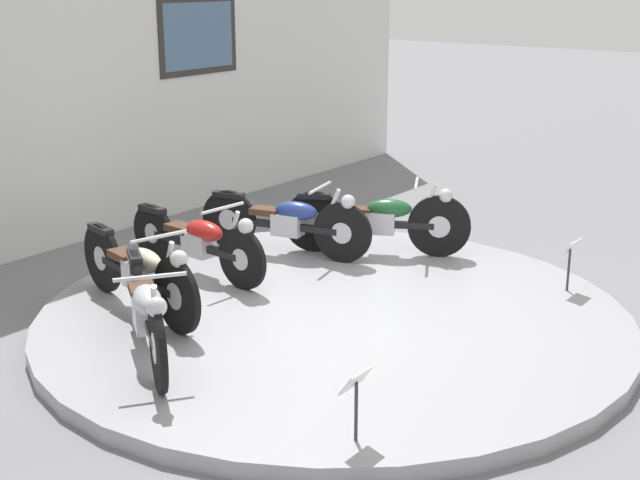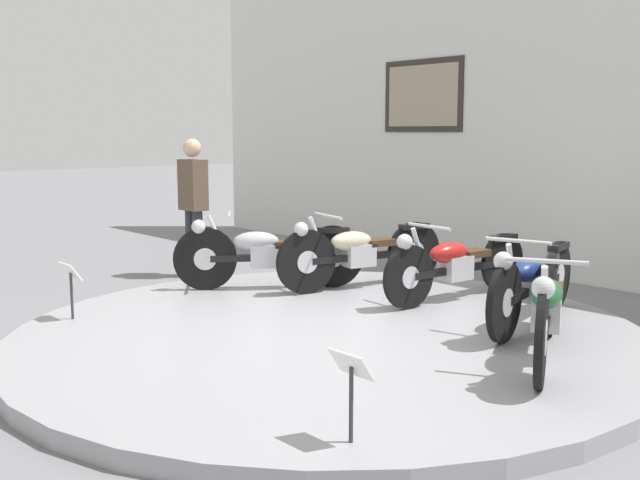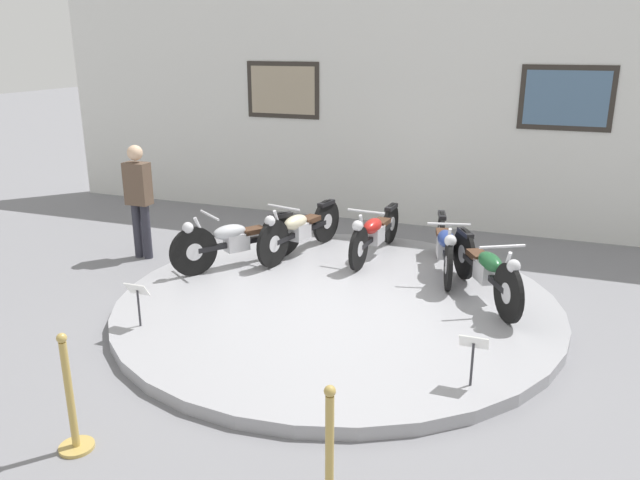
{
  "view_description": "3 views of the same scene",
  "coord_description": "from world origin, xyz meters",
  "px_view_note": "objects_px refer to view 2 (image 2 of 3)",
  "views": [
    {
      "loc": [
        -6.1,
        -4.43,
        3.09
      ],
      "look_at": [
        -0.2,
        0.01,
        0.86
      ],
      "focal_mm": 50.0,
      "sensor_mm": 36.0,
      "label": 1
    },
    {
      "loc": [
        4.54,
        -4.16,
        1.8
      ],
      "look_at": [
        -0.26,
        0.12,
        0.86
      ],
      "focal_mm": 42.0,
      "sensor_mm": 36.0,
      "label": 2
    },
    {
      "loc": [
        2.24,
        -6.66,
        3.14
      ],
      "look_at": [
        -0.28,
        0.16,
        0.81
      ],
      "focal_mm": 35.0,
      "sensor_mm": 36.0,
      "label": 3
    }
  ],
  "objects_px": {
    "motorcycle_silver": "(266,252)",
    "visitor_standing": "(193,199)",
    "motorcycle_green": "(547,307)",
    "info_placard_front_left": "(71,279)",
    "motorcycle_cream": "(359,251)",
    "motorcycle_blue": "(532,281)",
    "motorcycle_red": "(455,263)",
    "info_placard_front_centre": "(351,377)"
  },
  "relations": [
    {
      "from": "motorcycle_green",
      "to": "motorcycle_cream",
      "type": "bearing_deg",
      "value": 164.11
    },
    {
      "from": "motorcycle_green",
      "to": "info_placard_front_centre",
      "type": "bearing_deg",
      "value": -86.87
    },
    {
      "from": "motorcycle_blue",
      "to": "visitor_standing",
      "type": "height_order",
      "value": "visitor_standing"
    },
    {
      "from": "motorcycle_red",
      "to": "info_placard_front_centre",
      "type": "relative_size",
      "value": 3.82
    },
    {
      "from": "motorcycle_silver",
      "to": "motorcycle_green",
      "type": "xyz_separation_m",
      "value": [
        3.35,
        -0.0,
        0.0
      ]
    },
    {
      "from": "visitor_standing",
      "to": "info_placard_front_left",
      "type": "bearing_deg",
      "value": -55.21
    },
    {
      "from": "motorcycle_silver",
      "to": "motorcycle_blue",
      "type": "relative_size",
      "value": 0.86
    },
    {
      "from": "motorcycle_green",
      "to": "info_placard_front_left",
      "type": "distance_m",
      "value": 4.05
    },
    {
      "from": "motorcycle_green",
      "to": "info_placard_front_left",
      "type": "xyz_separation_m",
      "value": [
        -3.46,
        -2.09,
        -0.03
      ]
    },
    {
      "from": "motorcycle_red",
      "to": "motorcycle_blue",
      "type": "bearing_deg",
      "value": -15.76
    },
    {
      "from": "motorcycle_red",
      "to": "visitor_standing",
      "type": "bearing_deg",
      "value": -165.1
    },
    {
      "from": "motorcycle_silver",
      "to": "motorcycle_blue",
      "type": "bearing_deg",
      "value": 15.8
    },
    {
      "from": "motorcycle_silver",
      "to": "motorcycle_cream",
      "type": "height_order",
      "value": "same"
    },
    {
      "from": "motorcycle_blue",
      "to": "visitor_standing",
      "type": "bearing_deg",
      "value": -172.33
    },
    {
      "from": "motorcycle_cream",
      "to": "motorcycle_green",
      "type": "height_order",
      "value": "motorcycle_green"
    },
    {
      "from": "motorcycle_blue",
      "to": "visitor_standing",
      "type": "relative_size",
      "value": 1.14
    },
    {
      "from": "info_placard_front_left",
      "to": "info_placard_front_centre",
      "type": "bearing_deg",
      "value": 0.0
    },
    {
      "from": "motorcycle_blue",
      "to": "motorcycle_green",
      "type": "distance_m",
      "value": 0.99
    },
    {
      "from": "motorcycle_cream",
      "to": "visitor_standing",
      "type": "height_order",
      "value": "visitor_standing"
    },
    {
      "from": "motorcycle_red",
      "to": "motorcycle_green",
      "type": "xyz_separation_m",
      "value": [
        1.68,
        -1.07,
        0.03
      ]
    },
    {
      "from": "motorcycle_silver",
      "to": "info_placard_front_centre",
      "type": "xyz_separation_m",
      "value": [
        3.47,
        -2.09,
        -0.03
      ]
    },
    {
      "from": "motorcycle_silver",
      "to": "motorcycle_red",
      "type": "distance_m",
      "value": 1.99
    },
    {
      "from": "motorcycle_silver",
      "to": "motorcycle_cream",
      "type": "bearing_deg",
      "value": 51.08
    },
    {
      "from": "motorcycle_red",
      "to": "visitor_standing",
      "type": "xyz_separation_m",
      "value": [
        -3.36,
        -0.89,
        0.46
      ]
    },
    {
      "from": "motorcycle_silver",
      "to": "info_placard_front_centre",
      "type": "distance_m",
      "value": 4.05
    },
    {
      "from": "info_placard_front_left",
      "to": "info_placard_front_centre",
      "type": "xyz_separation_m",
      "value": [
        3.58,
        0.0,
        0.0
      ]
    },
    {
      "from": "motorcycle_red",
      "to": "visitor_standing",
      "type": "distance_m",
      "value": 3.51
    },
    {
      "from": "motorcycle_blue",
      "to": "info_placard_front_centre",
      "type": "distance_m",
      "value": 2.96
    },
    {
      "from": "motorcycle_blue",
      "to": "info_placard_front_left",
      "type": "xyz_separation_m",
      "value": [
        -2.84,
        -2.86,
        -0.02
      ]
    },
    {
      "from": "motorcycle_blue",
      "to": "visitor_standing",
      "type": "distance_m",
      "value": 4.48
    },
    {
      "from": "info_placard_front_left",
      "to": "visitor_standing",
      "type": "height_order",
      "value": "visitor_standing"
    },
    {
      "from": "visitor_standing",
      "to": "motorcycle_cream",
      "type": "bearing_deg",
      "value": 14.48
    },
    {
      "from": "motorcycle_red",
      "to": "motorcycle_blue",
      "type": "relative_size",
      "value": 1.0
    },
    {
      "from": "motorcycle_cream",
      "to": "motorcycle_red",
      "type": "distance_m",
      "value": 1.09
    },
    {
      "from": "motorcycle_cream",
      "to": "info_placard_front_centre",
      "type": "xyz_separation_m",
      "value": [
        2.84,
        -2.86,
        -0.03
      ]
    },
    {
      "from": "motorcycle_cream",
      "to": "info_placard_front_centre",
      "type": "relative_size",
      "value": 3.86
    },
    {
      "from": "info_placard_front_left",
      "to": "motorcycle_cream",
      "type": "bearing_deg",
      "value": 75.6
    },
    {
      "from": "motorcycle_blue",
      "to": "motorcycle_green",
      "type": "height_order",
      "value": "motorcycle_green"
    },
    {
      "from": "motorcycle_silver",
      "to": "visitor_standing",
      "type": "height_order",
      "value": "visitor_standing"
    },
    {
      "from": "motorcycle_green",
      "to": "visitor_standing",
      "type": "xyz_separation_m",
      "value": [
        -5.04,
        0.18,
        0.43
      ]
    },
    {
      "from": "motorcycle_red",
      "to": "motorcycle_cream",
      "type": "bearing_deg",
      "value": -164.19
    },
    {
      "from": "info_placard_front_left",
      "to": "info_placard_front_centre",
      "type": "relative_size",
      "value": 1.0
    }
  ]
}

